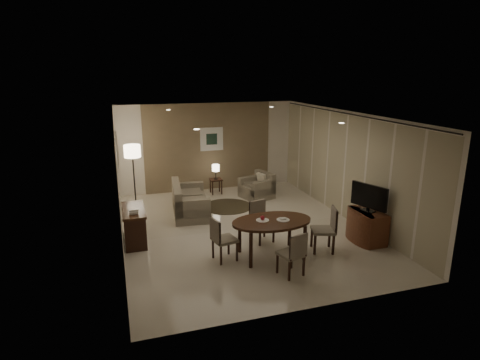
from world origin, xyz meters
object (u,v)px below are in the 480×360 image
object	(u,v)px
dining_table	(271,238)
chair_right	(323,230)
console_desk	(134,225)
sofa	(190,199)
chair_left	(225,239)
floor_lamp	(134,176)
chair_near	(291,253)
chair_far	(262,222)
side_table	(216,186)
armchair	(257,186)
tv_cabinet	(367,226)

from	to	relation	value
dining_table	chair_right	size ratio (longest dim) A/B	1.73
console_desk	sofa	distance (m)	2.04
chair_left	floor_lamp	world-z (taller)	floor_lamp
dining_table	chair_near	world-z (taller)	chair_near
dining_table	floor_lamp	world-z (taller)	floor_lamp
chair_far	floor_lamp	world-z (taller)	floor_lamp
sofa	floor_lamp	bearing A→B (deg)	58.09
chair_left	side_table	xyz separation A→B (m)	(0.92, 4.39, -0.21)
chair_near	sofa	world-z (taller)	chair_near
console_desk	armchair	bearing A→B (deg)	30.88
chair_right	floor_lamp	xyz separation A→B (m)	(-3.55, 4.08, 0.39)
dining_table	chair_left	xyz separation A→B (m)	(-0.94, 0.12, 0.06)
armchair	dining_table	bearing A→B (deg)	-32.17
tv_cabinet	armchair	world-z (taller)	armchair
floor_lamp	tv_cabinet	bearing A→B (deg)	-39.62
chair_left	side_table	bearing A→B (deg)	-24.04
sofa	floor_lamp	xyz separation A→B (m)	(-1.34, 1.03, 0.46)
dining_table	chair_right	distance (m)	1.11
tv_cabinet	side_table	world-z (taller)	tv_cabinet
tv_cabinet	floor_lamp	size ratio (longest dim) A/B	0.52
armchair	tv_cabinet	bearing A→B (deg)	2.20
floor_lamp	chair_right	bearing A→B (deg)	-48.93
side_table	armchair	bearing A→B (deg)	-36.82
sofa	armchair	bearing A→B (deg)	-64.13
dining_table	sofa	xyz separation A→B (m)	(-1.11, 2.95, 0.02)
dining_table	chair_far	xyz separation A→B (m)	(0.08, 0.73, 0.06)
chair_far	sofa	bearing A→B (deg)	104.73
console_desk	chair_far	xyz separation A→B (m)	(2.68, -0.83, 0.07)
side_table	tv_cabinet	bearing A→B (deg)	-62.51
chair_left	chair_right	world-z (taller)	chair_right
console_desk	sofa	size ratio (longest dim) A/B	0.69
tv_cabinet	dining_table	size ratio (longest dim) A/B	0.55
side_table	floor_lamp	xyz separation A→B (m)	(-2.42, -0.53, 0.64)
tv_cabinet	chair_far	size ratio (longest dim) A/B	1.01
tv_cabinet	chair_near	xyz separation A→B (m)	(-2.24, -0.89, 0.08)
chair_right	tv_cabinet	bearing A→B (deg)	114.96
dining_table	side_table	distance (m)	4.51
chair_near	floor_lamp	distance (m)	5.44
tv_cabinet	chair_far	xyz separation A→B (m)	(-2.21, 0.67, 0.10)
console_desk	side_table	world-z (taller)	console_desk
chair_left	dining_table	bearing A→B (deg)	-109.39
console_desk	tv_cabinet	size ratio (longest dim) A/B	1.33
chair_left	armchair	bearing A→B (deg)	-40.72
chair_near	floor_lamp	xyz separation A→B (m)	(-2.50, 4.81, 0.44)
sofa	tv_cabinet	bearing A→B (deg)	-124.66
console_desk	chair_far	bearing A→B (deg)	-17.26
floor_lamp	console_desk	bearing A→B (deg)	-93.69
chair_right	chair_near	bearing A→B (deg)	-37.84
dining_table	chair_left	bearing A→B (deg)	172.82
tv_cabinet	floor_lamp	world-z (taller)	floor_lamp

